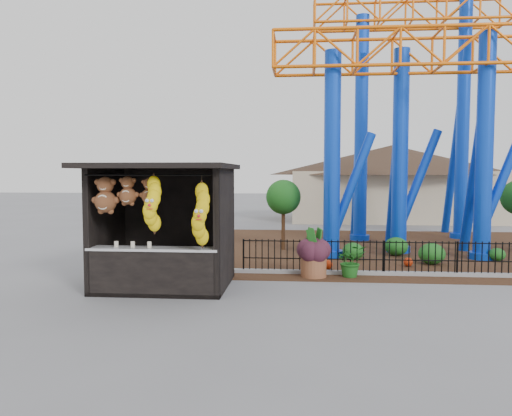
# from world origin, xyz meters

# --- Properties ---
(ground) EXTENTS (120.00, 120.00, 0.00)m
(ground) POSITION_xyz_m (0.00, 0.00, 0.00)
(ground) COLOR slate
(ground) RESTS_ON ground
(mulch_bed) EXTENTS (18.00, 12.00, 0.02)m
(mulch_bed) POSITION_xyz_m (4.00, 8.00, 0.01)
(mulch_bed) COLOR #331E11
(mulch_bed) RESTS_ON ground
(curb) EXTENTS (18.00, 0.18, 0.12)m
(curb) POSITION_xyz_m (4.00, 3.00, 0.06)
(curb) COLOR gray
(curb) RESTS_ON ground
(prize_booth) EXTENTS (3.50, 3.40, 3.12)m
(prize_booth) POSITION_xyz_m (-3.00, 0.91, 1.53)
(prize_booth) COLOR black
(prize_booth) RESTS_ON ground
(picket_fence) EXTENTS (12.20, 0.06, 1.00)m
(picket_fence) POSITION_xyz_m (4.90, 3.00, 0.50)
(picket_fence) COLOR black
(picket_fence) RESTS_ON ground
(roller_coaster) EXTENTS (11.00, 6.37, 10.82)m
(roller_coaster) POSITION_xyz_m (5.12, 8.23, 6.44)
(roller_coaster) COLOR #0B3BC7
(roller_coaster) RESTS_ON ground
(terracotta_planter) EXTENTS (0.92, 0.92, 0.65)m
(terracotta_planter) POSITION_xyz_m (0.81, 2.61, 0.32)
(terracotta_planter) COLOR brown
(terracotta_planter) RESTS_ON ground
(planter_foliage) EXTENTS (0.70, 0.70, 0.64)m
(planter_foliage) POSITION_xyz_m (0.81, 2.61, 0.97)
(planter_foliage) COLOR #361522
(planter_foliage) RESTS_ON terracotta_planter
(potted_plant) EXTENTS (0.99, 0.91, 0.91)m
(potted_plant) POSITION_xyz_m (1.84, 2.70, 0.45)
(potted_plant) COLOR #205F1C
(potted_plant) RESTS_ON ground
(landscaping) EXTENTS (7.83, 3.29, 0.66)m
(landscaping) POSITION_xyz_m (4.50, 5.49, 0.30)
(landscaping) COLOR #185017
(landscaping) RESTS_ON mulch_bed
(pavilion) EXTENTS (15.00, 15.00, 4.80)m
(pavilion) POSITION_xyz_m (6.00, 20.00, 3.07)
(pavilion) COLOR #BFAD8C
(pavilion) RESTS_ON ground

